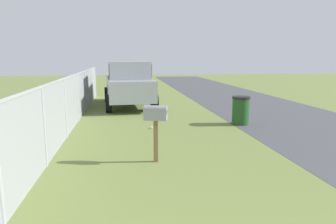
% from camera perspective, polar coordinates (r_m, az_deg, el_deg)
% --- Properties ---
extents(mailbox, '(0.34, 0.54, 1.26)m').
position_cam_1_polar(mailbox, '(6.72, -2.29, -0.94)').
color(mailbox, brown).
rests_on(mailbox, ground).
extents(pickup_truck, '(5.08, 2.46, 2.09)m').
position_cam_1_polar(pickup_truck, '(14.61, -7.25, 5.30)').
color(pickup_truck, '#93999E').
rests_on(pickup_truck, ground).
extents(trash_bin, '(0.61, 0.61, 0.97)m').
position_cam_1_polar(trash_bin, '(10.93, 13.21, 0.29)').
color(trash_bin, '#1E4C1E').
rests_on(trash_bin, ground).
extents(fence_section, '(17.05, 0.07, 1.72)m').
position_cam_1_polar(fence_section, '(10.46, -17.22, 2.12)').
color(fence_section, '#9EA3A8').
rests_on(fence_section, ground).
extents(litter_can_by_mailbox, '(0.13, 0.10, 0.07)m').
position_cam_1_polar(litter_can_by_mailbox, '(10.09, -3.06, -2.89)').
color(litter_can_by_mailbox, silver).
rests_on(litter_can_by_mailbox, ground).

